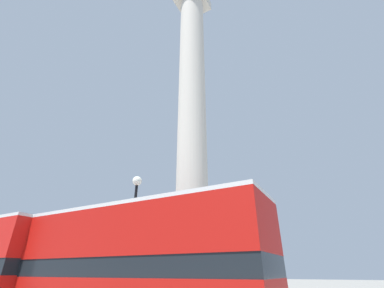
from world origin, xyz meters
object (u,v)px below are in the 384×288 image
object	(u,v)px
monument_column	(192,152)
bus_a	(109,268)
street_lamp	(132,228)
equestrian_statue	(99,277)

from	to	relation	value
monument_column	bus_a	xyz separation A→B (m)	(0.41, -6.52, -7.09)
bus_a	street_lamp	distance (m)	3.57
bus_a	equestrian_statue	world-z (taller)	equestrian_statue
equestrian_statue	street_lamp	world-z (taller)	street_lamp
street_lamp	bus_a	bearing A→B (deg)	-60.23
street_lamp	monument_column	bearing A→B (deg)	73.66
equestrian_statue	monument_column	bearing A→B (deg)	19.80
monument_column	bus_a	size ratio (longest dim) A/B	2.38
monument_column	street_lamp	xyz separation A→B (m)	(-1.13, -3.84, -5.31)
monument_column	bus_a	bearing A→B (deg)	-86.40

